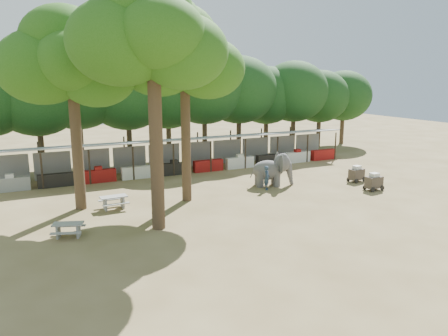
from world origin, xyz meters
name	(u,v)px	position (x,y,z in m)	size (l,w,h in m)	color
ground	(284,223)	(0.00, 0.00, 0.00)	(100.00, 100.00, 0.00)	brown
vendor_stalls	(187,156)	(0.00, 13.84, 1.18)	(28.00, 2.99, 2.80)	gray
yard_tree_left	(68,60)	(-9.13, 7.19, 8.20)	(7.10, 6.90, 11.02)	#332316
yard_tree_center	(148,34)	(-6.13, 2.19, 9.21)	(7.10, 6.90, 12.04)	#332316
yard_tree_back	(181,54)	(-3.13, 6.19, 8.54)	(7.10, 6.90, 11.36)	#332316
backdrop_trees	(165,97)	(0.00, 19.00, 5.51)	(46.46, 5.95, 8.33)	#332316
elephant	(273,169)	(3.56, 6.88, 1.12)	(3.01, 2.24, 2.23)	#484545
handler	(267,178)	(2.65, 6.10, 0.80)	(0.57, 0.38, 1.59)	#26384C
picnic_table_near	(68,228)	(-10.16, 2.61, 0.45)	(1.70, 1.61, 0.68)	gray
picnic_table_far	(114,201)	(-7.33, 6.15, 0.48)	(1.54, 1.40, 0.74)	gray
cart_front	(374,182)	(8.90, 2.95, 0.57)	(1.22, 0.83, 1.15)	#352C26
cart_back	(357,174)	(9.54, 5.27, 0.56)	(1.29, 0.96, 1.14)	#352C26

